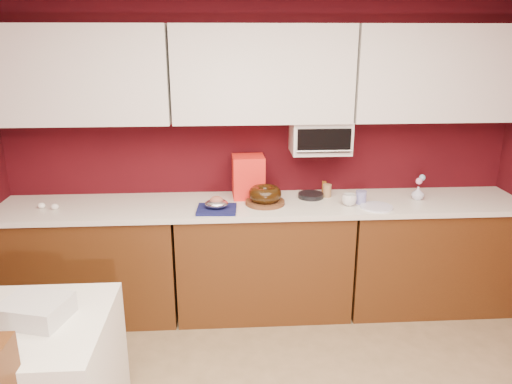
{
  "coord_description": "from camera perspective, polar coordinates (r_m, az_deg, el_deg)",
  "views": [
    {
      "loc": [
        -0.28,
        -1.65,
        2.12
      ],
      "look_at": [
        -0.06,
        1.84,
        1.02
      ],
      "focal_mm": 35.0,
      "sensor_mm": 36.0,
      "label": 1
    }
  ],
  "objects": [
    {
      "name": "flower_vase",
      "position": [
        4.06,
        18.02,
        -0.03
      ],
      "size": [
        0.1,
        0.1,
        0.12
      ],
      "primitive_type": "imported",
      "rotation": [
        0.0,
        0.0,
        -0.39
      ],
      "color": "silver",
      "rests_on": "countertop"
    },
    {
      "name": "bundt_cake",
      "position": [
        3.75,
        1.04,
        -0.23
      ],
      "size": [
        0.29,
        0.29,
        0.1
      ],
      "primitive_type": "torus",
      "rotation": [
        0.0,
        0.0,
        0.18
      ],
      "color": "black",
      "rests_on": "cake_base"
    },
    {
      "name": "newspaper_stack",
      "position": [
        2.8,
        -23.88,
        -12.22
      ],
      "size": [
        0.37,
        0.33,
        0.11
      ],
      "primitive_type": "cube",
      "rotation": [
        0.0,
        0.0,
        -0.27
      ],
      "color": "silver",
      "rests_on": "dining_table"
    },
    {
      "name": "toaster_oven",
      "position": [
        3.9,
        7.34,
        6.31
      ],
      "size": [
        0.45,
        0.3,
        0.25
      ],
      "primitive_type": "cube",
      "color": "white",
      "rests_on": "upper_cabinet_center"
    },
    {
      "name": "flower_blue",
      "position": [
        4.06,
        18.46,
        1.57
      ],
      "size": [
        0.05,
        0.05,
        0.05
      ],
      "primitive_type": "sphere",
      "color": "#7FABCC",
      "rests_on": "flower_vase"
    },
    {
      "name": "wall_back",
      "position": [
        4.0,
        0.52,
        4.92
      ],
      "size": [
        4.0,
        0.02,
        2.5
      ],
      "primitive_type": "cube",
      "color": "#3E080D",
      "rests_on": "floor"
    },
    {
      "name": "upper_cabinet_right",
      "position": [
        4.08,
        20.26,
        12.63
      ],
      "size": [
        1.31,
        0.33,
        0.7
      ],
      "primitive_type": "cube",
      "color": "white",
      "rests_on": "wall_back"
    },
    {
      "name": "china_plate",
      "position": [
        3.8,
        13.61,
        -1.66
      ],
      "size": [
        0.29,
        0.29,
        0.01
      ],
      "primitive_type": "cylinder",
      "rotation": [
        0.0,
        0.0,
        0.23
      ],
      "color": "white",
      "rests_on": "countertop"
    },
    {
      "name": "blue_jar",
      "position": [
        3.86,
        11.9,
        -0.59
      ],
      "size": [
        0.1,
        0.1,
        0.1
      ],
      "primitive_type": "cylinder",
      "rotation": [
        0.0,
        0.0,
        0.19
      ],
      "color": "navy",
      "rests_on": "countertop"
    },
    {
      "name": "flower_pink",
      "position": [
        4.04,
        18.14,
        1.19
      ],
      "size": [
        0.05,
        0.05,
        0.05
      ],
      "primitive_type": "sphere",
      "color": "pink",
      "rests_on": "flower_vase"
    },
    {
      "name": "paper_cup",
      "position": [
        3.97,
        8.12,
        0.16
      ],
      "size": [
        0.07,
        0.07,
        0.1
      ],
      "primitive_type": "cylinder",
      "rotation": [
        0.0,
        0.0,
        -0.03
      ],
      "color": "#986F45",
      "rests_on": "countertop"
    },
    {
      "name": "navy_towel",
      "position": [
        3.64,
        -4.52,
        -1.99
      ],
      "size": [
        0.3,
        0.26,
        0.02
      ],
      "primitive_type": "cube",
      "rotation": [
        0.0,
        0.0,
        -0.06
      ],
      "color": "#131647",
      "rests_on": "countertop"
    },
    {
      "name": "egg_left",
      "position": [
        4.0,
        -23.31,
        -1.44
      ],
      "size": [
        0.06,
        0.05,
        0.04
      ],
      "primitive_type": "ellipsoid",
      "rotation": [
        0.0,
        0.0,
        0.12
      ],
      "color": "white",
      "rests_on": "countertop"
    },
    {
      "name": "egg_right",
      "position": [
        3.94,
        -22.02,
        -1.56
      ],
      "size": [
        0.06,
        0.04,
        0.04
      ],
      "primitive_type": "ellipsoid",
      "rotation": [
        0.0,
        0.0,
        -0.0
      ],
      "color": "white",
      "rests_on": "countertop"
    },
    {
      "name": "base_cabinet_left",
      "position": [
        4.1,
        -18.27,
        -7.8
      ],
      "size": [
        1.31,
        0.58,
        0.86
      ],
      "primitive_type": "cube",
      "color": "#4F2A0F",
      "rests_on": "floor"
    },
    {
      "name": "toaster_oven_door",
      "position": [
        3.74,
        7.79,
        5.83
      ],
      "size": [
        0.4,
        0.02,
        0.18
      ],
      "primitive_type": "cube",
      "color": "black",
      "rests_on": "toaster_oven"
    },
    {
      "name": "base_cabinet_center",
      "position": [
        3.98,
        0.81,
        -7.68
      ],
      "size": [
        1.31,
        0.58,
        0.86
      ],
      "primitive_type": "cube",
      "color": "#4F2A0F",
      "rests_on": "floor"
    },
    {
      "name": "countertop",
      "position": [
        3.81,
        0.84,
        -1.54
      ],
      "size": [
        4.0,
        0.62,
        0.04
      ],
      "primitive_type": "cube",
      "color": "silver",
      "rests_on": "base_cabinet_center"
    },
    {
      "name": "roasted_ham",
      "position": [
        3.62,
        -4.54,
        -0.96
      ],
      "size": [
        0.12,
        0.1,
        0.06
      ],
      "primitive_type": "ellipsoid",
      "rotation": [
        0.0,
        0.0,
        0.25
      ],
      "color": "#9E5A48",
      "rests_on": "foil_ham_nest"
    },
    {
      "name": "upper_cabinet_left",
      "position": [
        3.89,
        -19.78,
        12.5
      ],
      "size": [
        1.31,
        0.33,
        0.7
      ],
      "primitive_type": "cube",
      "color": "white",
      "rests_on": "wall_back"
    },
    {
      "name": "amber_bottle",
      "position": [
        4.04,
        7.78,
        0.5
      ],
      "size": [
        0.04,
        0.04,
        0.1
      ],
      "primitive_type": "cylinder",
      "rotation": [
        0.0,
        0.0,
        -0.32
      ],
      "color": "#90561A",
      "rests_on": "countertop"
    },
    {
      "name": "base_cabinet_right",
      "position": [
        4.28,
        19.03,
        -6.79
      ],
      "size": [
        1.31,
        0.58,
        0.86
      ],
      "primitive_type": "cube",
      "color": "#4F2A0F",
      "rests_on": "floor"
    },
    {
      "name": "coffee_mug",
      "position": [
        3.79,
        10.61,
        -0.76
      ],
      "size": [
        0.12,
        0.12,
        0.11
      ],
      "primitive_type": "imported",
      "rotation": [
        0.0,
        0.0,
        0.37
      ],
      "color": "silver",
      "rests_on": "countertop"
    },
    {
      "name": "cake_base",
      "position": [
        3.77,
        1.04,
        -1.19
      ],
      "size": [
        0.35,
        0.35,
        0.03
      ],
      "primitive_type": "cylinder",
      "rotation": [
        0.0,
        0.0,
        0.18
      ],
      "color": "brown",
      "rests_on": "countertop"
    },
    {
      "name": "pandoro_box",
      "position": [
        3.9,
        -0.88,
        1.77
      ],
      "size": [
        0.25,
        0.23,
        0.33
      ],
      "primitive_type": "cube",
      "rotation": [
        0.0,
        0.0,
        0.04
      ],
      "color": "red",
      "rests_on": "countertop"
    },
    {
      "name": "toaster_oven_handle",
      "position": [
        3.74,
        7.79,
        4.65
      ],
      "size": [
        0.42,
        0.02,
        0.02
      ],
      "primitive_type": "cylinder",
      "rotation": [
        0.0,
        1.57,
        0.0
      ],
      "color": "silver",
      "rests_on": "toaster_oven"
    },
    {
      "name": "dark_pan",
      "position": [
        3.94,
        6.28,
        -0.4
      ],
      "size": [
        0.24,
        0.24,
        0.03
      ],
      "primitive_type": "cylinder",
      "rotation": [
        0.0,
        0.0,
        0.22
      ],
      "color": "black",
      "rests_on": "countertop"
    },
    {
      "name": "upper_cabinet_center",
      "position": [
        3.75,
        0.73,
        13.35
      ],
      "size": [
        1.31,
        0.33,
        0.7
      ],
      "primitive_type": "cube",
      "color": "white",
      "rests_on": "wall_back"
    },
    {
      "name": "foil_ham_nest",
      "position": [
        3.63,
        -4.53,
        -1.33
      ],
      "size": [
        0.21,
        0.2,
        0.06
      ],
      "primitive_type": "ellipsoid",
      "rotation": [
        0.0,
        0.0,
        -0.38
      ],
      "color": "silver",
      "rests_on": "navy_towel"
    }
  ]
}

